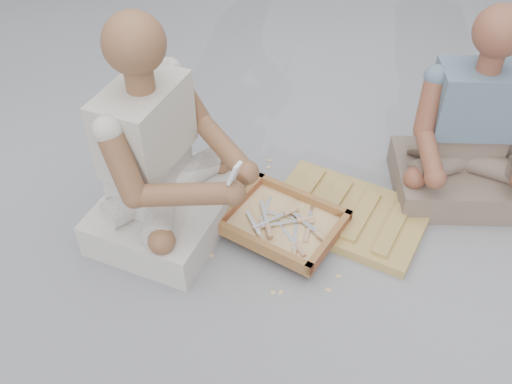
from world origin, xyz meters
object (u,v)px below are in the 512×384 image
Objects in this scene: carved_panel at (347,214)px; tool_tray at (283,223)px; craftsman at (161,165)px; companion at (469,139)px.

carved_panel is 0.30m from tool_tray.
craftsman reaches higher than tool_tray.
tool_tray is at bearing 105.31° from craftsman.
companion is (0.92, 0.90, -0.03)m from craftsman.
carved_panel is at bearing 53.46° from tool_tray.
companion reaches higher than carved_panel.
craftsman is at bearing -142.82° from carved_panel.
carved_panel is 0.60m from companion.
carved_panel is 0.82m from craftsman.
tool_tray reaches higher than carved_panel.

